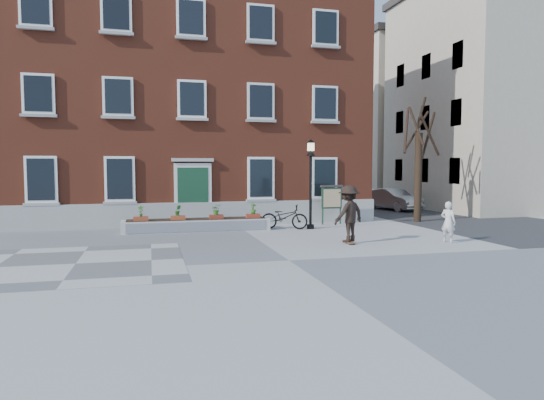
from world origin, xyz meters
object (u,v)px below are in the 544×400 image
object	(u,v)px
bicycle	(284,217)
notice_board	(332,198)
bystander	(448,222)
parked_car	(393,199)
lamp_post	(311,171)
skateboarder	(349,214)

from	to	relation	value
bicycle	notice_board	size ratio (longest dim) A/B	1.10
notice_board	bicycle	bearing A→B (deg)	-156.83
bystander	parked_car	bearing A→B (deg)	-50.25
bicycle	lamp_post	distance (m)	2.31
parked_car	lamp_post	bearing A→B (deg)	-149.95
lamp_post	skateboarder	distance (m)	4.44
parked_car	skateboarder	distance (m)	14.13
lamp_post	bicycle	bearing A→B (deg)	169.34
bystander	notice_board	distance (m)	6.56
bicycle	parked_car	xyz separation A→B (m)	(9.16, 7.24, 0.14)
bicycle	lamp_post	xyz separation A→B (m)	(1.14, -0.21, 2.00)
bystander	skateboarder	size ratio (longest dim) A/B	0.72
bystander	skateboarder	xyz separation A→B (m)	(-3.59, 0.66, 0.33)
bystander	skateboarder	distance (m)	3.67
bicycle	bystander	xyz separation A→B (m)	(4.75, -5.06, 0.21)
notice_board	skateboarder	distance (m)	5.74
lamp_post	skateboarder	bearing A→B (deg)	-89.78
bystander	skateboarder	bearing A→B (deg)	49.12
lamp_post	skateboarder	xyz separation A→B (m)	(0.02, -4.19, -1.46)
skateboarder	notice_board	bearing A→B (deg)	74.83
skateboarder	bicycle	bearing A→B (deg)	104.69
bicycle	notice_board	bearing A→B (deg)	-43.75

